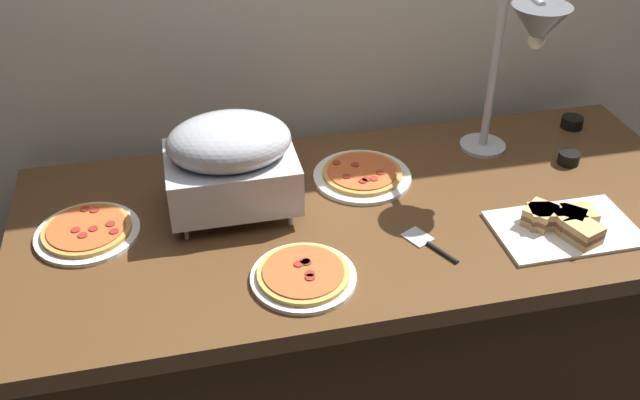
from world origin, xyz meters
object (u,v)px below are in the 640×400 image
chafing_dish (230,160)px  pizza_plate_center (303,275)px  heat_lamp (528,41)px  pizza_plate_raised_stand (87,231)px  pizza_plate_front (362,175)px  sauce_cup_near (572,122)px  sauce_cup_far (569,158)px  serving_spatula (429,244)px  sandwich_platter (564,224)px

chafing_dish → pizza_plate_center: chafing_dish is taller
heat_lamp → pizza_plate_center: (-0.66, -0.32, -0.40)m
pizza_plate_center → pizza_plate_raised_stand: (-0.51, 0.29, -0.00)m
chafing_dish → pizza_plate_raised_stand: bearing=-175.2°
heat_lamp → pizza_plate_front: heat_lamp is taller
pizza_plate_front → pizza_plate_raised_stand: bearing=-172.3°
heat_lamp → sauce_cup_near: (0.33, 0.22, -0.39)m
sauce_cup_near → sauce_cup_far: 0.23m
pizza_plate_raised_stand → serving_spatula: 0.88m
sandwich_platter → serving_spatula: sandwich_platter is taller
pizza_plate_center → sauce_cup_far: bearing=21.2°
pizza_plate_center → sauce_cup_far: size_ratio=4.00×
pizza_plate_center → sauce_cup_near: bearing=28.4°
heat_lamp → serving_spatula: size_ratio=3.16×
pizza_plate_raised_stand → sauce_cup_far: sauce_cup_far is taller
pizza_plate_front → sauce_cup_far: (0.62, -0.05, 0.01)m
heat_lamp → pizza_plate_raised_stand: heat_lamp is taller
sandwich_platter → serving_spatula: 0.36m
pizza_plate_front → sauce_cup_far: size_ratio=4.47×
pizza_plate_front → pizza_plate_raised_stand: size_ratio=1.06×
chafing_dish → pizza_plate_front: bearing=10.6°
pizza_plate_center → pizza_plate_raised_stand: same height
heat_lamp → sauce_cup_far: (0.21, 0.02, -0.39)m
sandwich_platter → sauce_cup_near: sandwich_platter is taller
pizza_plate_raised_stand → sauce_cup_near: sauce_cup_near is taller
heat_lamp → pizza_plate_front: size_ratio=1.86×
pizza_plate_front → sauce_cup_near: sauce_cup_near is taller
sauce_cup_near → sauce_cup_far: same height
pizza_plate_raised_stand → serving_spatula: pizza_plate_raised_stand is taller
pizza_plate_front → serving_spatula: pizza_plate_front is taller
sauce_cup_far → chafing_dish: bearing=-179.1°
pizza_plate_raised_stand → sandwich_platter: bearing=-11.9°
pizza_plate_center → pizza_plate_front: bearing=57.2°
pizza_plate_center → pizza_plate_raised_stand: bearing=150.1°
heat_lamp → sauce_cup_near: bearing=33.0°
pizza_plate_raised_stand → heat_lamp: bearing=1.5°
pizza_plate_raised_stand → sauce_cup_near: (1.50, 0.25, 0.01)m
chafing_dish → pizza_plate_raised_stand: size_ratio=1.26×
pizza_plate_front → sandwich_platter: bearing=-39.0°
heat_lamp → pizza_plate_raised_stand: (-1.17, -0.03, -0.40)m
heat_lamp → sandwich_platter: (0.03, -0.28, -0.39)m
pizza_plate_raised_stand → sandwich_platter: size_ratio=0.73×
sauce_cup_far → pizza_plate_front: bearing=175.0°
pizza_plate_center → sandwich_platter: (0.69, 0.04, 0.01)m
pizza_plate_center → serving_spatula: 0.34m
chafing_dish → pizza_plate_front: (0.38, 0.07, -0.14)m
pizza_plate_front → pizza_plate_center: size_ratio=1.12×
chafing_dish → sandwich_platter: chafing_dish is taller
pizza_plate_front → sauce_cup_near: (0.74, 0.14, 0.01)m
chafing_dish → pizza_plate_raised_stand: 0.41m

